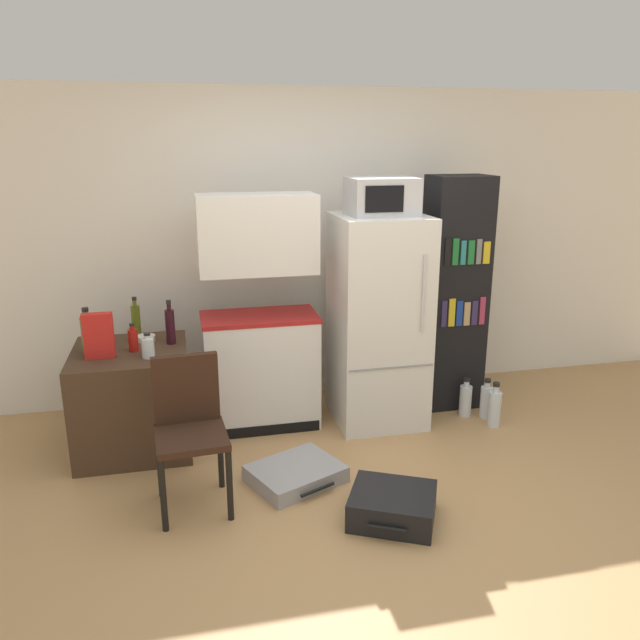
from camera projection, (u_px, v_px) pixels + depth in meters
ground_plane at (380, 516)px, 3.59m from camera, size 24.00×24.00×0.00m
wall_back at (332, 245)px, 5.16m from camera, size 6.40×0.10×2.48m
side_table at (133, 398)px, 4.33m from camera, size 0.76×0.78×0.71m
kitchen_hutch at (259, 324)px, 4.55m from camera, size 0.85×0.46×1.72m
refrigerator at (378, 321)px, 4.64m from camera, size 0.65×0.68×1.57m
microwave at (382, 196)px, 4.38m from camera, size 0.47×0.39×0.26m
bookshelf at (454, 294)px, 4.89m from camera, size 0.45×0.36×1.83m
bottle_olive_oil at (136, 319)px, 4.52m from camera, size 0.06×0.06×0.29m
bottle_clear_short at (148, 347)px, 4.07m from camera, size 0.08×0.08×0.17m
bottle_ketchup_red at (133, 339)px, 4.19m from camera, size 0.07×0.07×0.19m
bottle_green_tall at (88, 333)px, 4.17m from camera, size 0.08×0.08×0.30m
bottle_wine_dark at (170, 325)px, 4.33m from camera, size 0.07×0.07×0.31m
bowl at (146, 338)px, 4.42m from camera, size 0.13×0.13×0.04m
cereal_box at (99, 336)px, 4.04m from camera, size 0.19×0.07×0.30m
chair at (189, 419)px, 3.61m from camera, size 0.43×0.43×0.89m
suitcase_large_flat at (393, 506)px, 3.54m from camera, size 0.60×0.57×0.17m
suitcase_small_flat at (296, 474)px, 3.94m from camera, size 0.67×0.61×0.10m
water_bottle_front at (495, 408)px, 4.68m from camera, size 0.10×0.10×0.35m
water_bottle_middle at (465, 400)px, 4.86m from camera, size 0.09×0.09×0.31m
water_bottle_back at (486, 401)px, 4.83m from camera, size 0.09×0.09×0.32m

